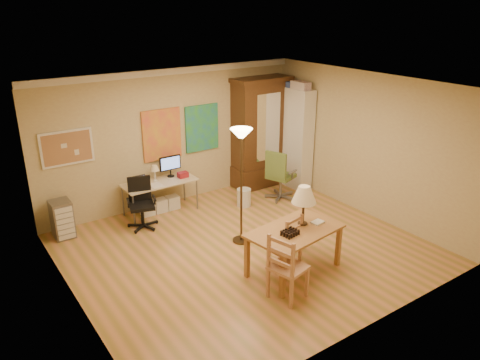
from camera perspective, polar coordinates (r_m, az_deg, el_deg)
floor at (r=7.90m, az=0.70°, el=-8.39°), size 5.50×5.50×0.00m
crown_molding at (r=9.08m, az=-8.48°, el=12.97°), size 5.50×0.08×0.12m
corkboard at (r=8.64m, az=-20.34°, el=3.70°), size 0.90×0.04×0.62m
art_panel_left at (r=9.22m, az=-9.51°, el=5.47°), size 0.80×0.04×1.00m
art_panel_right at (r=9.63m, az=-4.66°, el=6.35°), size 0.75×0.04×0.95m
dining_table at (r=7.03m, az=7.10°, el=-4.80°), size 1.51×1.03×1.32m
ladder_chair_back at (r=7.27m, az=5.67°, el=-7.60°), size 0.47×0.46×0.88m
ladder_chair_left at (r=6.52m, az=5.72°, el=-10.73°), size 0.53×0.55×0.99m
torchiere_lamp at (r=7.51m, az=0.16°, el=3.36°), size 0.36×0.36×2.00m
computer_desk at (r=9.20m, az=-9.63°, el=-1.58°), size 1.41×0.62×1.07m
office_chair_black at (r=8.70m, az=-11.82°, el=-4.12°), size 0.57×0.57×0.93m
office_chair_green at (r=9.73m, az=4.86°, el=-0.72°), size 0.66×0.66×1.06m
drawer_cart at (r=8.71m, az=-20.85°, el=-4.49°), size 0.33×0.40×0.67m
armoire at (r=10.26m, az=2.48°, el=4.94°), size 1.30×0.62×2.39m
bookshelf at (r=10.24m, az=6.68°, el=5.04°), size 0.33×0.87×2.17m
wastebin at (r=9.40m, az=0.48°, el=-2.14°), size 0.29×0.29×0.36m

